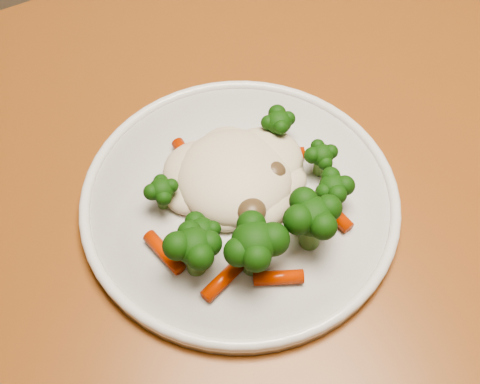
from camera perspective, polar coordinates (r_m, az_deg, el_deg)
The scene contains 3 objects.
dining_table at distance 0.61m, azimuth -2.27°, elevation -10.46°, with size 1.39×1.04×0.75m.
plate at distance 0.55m, azimuth 0.00°, elevation -0.79°, with size 0.29×0.29×0.01m, color silver.
meal at distance 0.52m, azimuth 0.70°, elevation -0.30°, with size 0.19×0.18×0.05m.
Camera 1 is at (0.02, -0.05, 1.22)m, focal length 45.00 mm.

